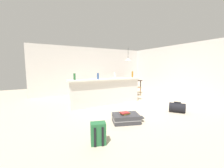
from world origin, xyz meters
TOP-DOWN VIEW (x-y plane):
  - ground_plane at (0.00, 0.00)m, footprint 13.00×13.00m
  - wall_back at (0.00, 3.05)m, footprint 6.60×0.10m
  - wall_right at (3.05, 0.30)m, footprint 0.10×6.00m
  - partition_half_wall at (-0.60, 0.37)m, footprint 2.80×0.20m
  - bar_countertop at (-0.60, 0.37)m, footprint 2.96×0.40m
  - bottle_green at (-1.81, 0.43)m, footprint 0.07×0.07m
  - bottle_blue at (-1.01, 0.29)m, footprint 0.06×0.06m
  - bottle_clear at (-0.23, 0.44)m, footprint 0.07×0.07m
  - bottle_amber at (0.60, 0.39)m, footprint 0.07×0.07m
  - dining_table at (1.55, 1.86)m, footprint 1.10×0.80m
  - dining_chair_near_partition at (1.49, 1.32)m, footprint 0.44×0.44m
  - pendant_lamp at (1.49, 1.95)m, footprint 0.34×0.34m
  - suitcase_flat_charcoal at (-0.97, -1.40)m, footprint 0.89×0.70m
  - duffel_bag_black at (0.95, -1.52)m, footprint 0.53×0.56m
  - backpack_green at (-2.03, -2.00)m, footprint 0.32×0.30m
  - book_stack at (-0.99, -1.38)m, footprint 0.28×0.20m

SIDE VIEW (x-z plane):
  - ground_plane at x=0.00m, z-range -0.05..0.00m
  - suitcase_flat_charcoal at x=-0.97m, z-range 0.00..0.22m
  - duffel_bag_black at x=0.95m, z-range -0.02..0.32m
  - backpack_green at x=-2.03m, z-range -0.01..0.41m
  - book_stack at x=-0.99m, z-range 0.22..0.28m
  - partition_half_wall at x=-0.60m, z-range 0.00..0.97m
  - dining_chair_near_partition at x=1.49m, z-range 0.05..0.98m
  - dining_table at x=1.55m, z-range 0.28..1.02m
  - bar_countertop at x=-0.60m, z-range 0.97..1.02m
  - bottle_green at x=-1.81m, z-range 1.02..1.24m
  - bottle_blue at x=-1.01m, z-range 1.02..1.24m
  - bottle_clear at x=-0.23m, z-range 1.02..1.24m
  - bottle_amber at x=0.60m, z-range 1.02..1.27m
  - wall_back at x=0.00m, z-range 0.00..2.50m
  - wall_right at x=3.05m, z-range 0.00..2.50m
  - pendant_lamp at x=1.49m, z-range 1.48..2.24m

